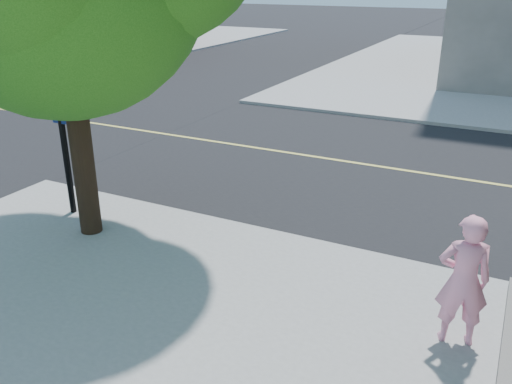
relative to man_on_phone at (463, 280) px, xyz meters
The scene contains 4 objects.
ground 8.13m from the man_on_phone, 167.12° to the left, with size 140.00×140.00×0.00m, color black.
road_ew 10.13m from the man_on_phone, 141.32° to the left, with size 140.00×9.00×0.01m, color black.
sidewalk_nw 38.69m from the man_on_phone, 142.96° to the left, with size 26.00×25.00×0.12m, color #949494.
man_on_phone is the anchor object (origin of this frame).
Camera 1 is at (8.16, -7.84, 4.35)m, focal length 37.83 mm.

